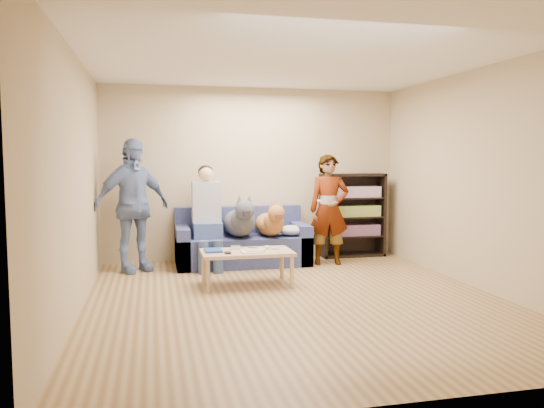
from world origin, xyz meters
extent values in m
plane|color=olive|center=(0.00, 0.00, 0.00)|extent=(5.00, 5.00, 0.00)
plane|color=white|center=(0.00, 0.00, 2.60)|extent=(5.00, 5.00, 0.00)
plane|color=tan|center=(0.00, 2.50, 1.30)|extent=(4.50, 0.00, 4.50)
plane|color=tan|center=(0.00, -2.50, 1.30)|extent=(4.50, 0.00, 4.50)
plane|color=tan|center=(-2.25, 0.00, 1.30)|extent=(0.00, 5.00, 5.00)
plane|color=tan|center=(2.25, 0.00, 1.30)|extent=(0.00, 5.00, 5.00)
ellipsoid|color=#B0B0B5|center=(0.46, 1.90, 0.50)|extent=(0.42, 0.35, 0.14)
imported|color=gray|center=(0.99, 1.81, 0.80)|extent=(0.63, 0.46, 1.59)
imported|color=#7890C1|center=(-1.78, 1.92, 0.91)|extent=(1.14, 0.89, 1.81)
cube|color=white|center=(0.79, 1.61, 0.95)|extent=(0.06, 0.11, 0.03)
cube|color=navy|center=(-0.80, 0.86, 0.43)|extent=(0.20, 0.26, 0.03)
cube|color=white|center=(-0.35, 0.71, 0.43)|extent=(0.26, 0.20, 0.02)
cube|color=#B4AB90|center=(-0.32, 0.73, 0.44)|extent=(0.22, 0.17, 0.01)
cube|color=silver|center=(-0.52, 0.93, 0.45)|extent=(0.11, 0.06, 0.05)
cube|color=silver|center=(-0.12, 0.91, 0.43)|extent=(0.04, 0.13, 0.03)
cube|color=white|center=(-0.04, 0.83, 0.43)|extent=(0.09, 0.06, 0.03)
cylinder|color=silver|center=(-0.20, 0.79, 0.43)|extent=(0.07, 0.07, 0.02)
cylinder|color=silver|center=(-0.20, 0.87, 0.43)|extent=(0.07, 0.07, 0.02)
cylinder|color=orange|center=(-0.42, 0.65, 0.42)|extent=(0.13, 0.06, 0.01)
cylinder|color=black|center=(-0.28, 0.99, 0.42)|extent=(0.13, 0.08, 0.01)
cube|color=black|center=(-0.65, 0.69, 0.43)|extent=(0.07, 0.12, 0.02)
cube|color=#515B93|center=(-0.25, 2.05, 0.21)|extent=(1.90, 0.85, 0.42)
cube|color=#515B93|center=(-0.25, 2.38, 0.62)|extent=(1.90, 0.18, 0.40)
cube|color=#515B93|center=(-1.11, 2.05, 0.29)|extent=(0.18, 0.85, 0.58)
cube|color=#515B93|center=(0.61, 2.05, 0.29)|extent=(0.18, 0.85, 0.58)
cube|color=#46649A|center=(-0.76, 1.97, 0.53)|extent=(0.40, 0.38, 0.22)
cylinder|color=#456798|center=(-0.86, 1.55, 0.21)|extent=(0.14, 0.14, 0.47)
cylinder|color=#3E6289|center=(-0.66, 1.55, 0.21)|extent=(0.14, 0.14, 0.47)
cube|color=#B8B7BD|center=(-0.76, 2.07, 0.92)|extent=(0.40, 0.24, 0.58)
sphere|color=#DAB183|center=(-0.76, 2.07, 1.32)|extent=(0.21, 0.21, 0.21)
ellipsoid|color=black|center=(-0.76, 2.10, 1.35)|extent=(0.22, 0.22, 0.19)
ellipsoid|color=#4B4E55|center=(-0.30, 2.02, 0.61)|extent=(0.44, 0.91, 0.38)
sphere|color=#4F535A|center=(-0.30, 1.69, 0.70)|extent=(0.33, 0.33, 0.33)
sphere|color=#53585E|center=(-0.30, 1.52, 0.85)|extent=(0.27, 0.27, 0.27)
cube|color=black|center=(-0.30, 1.39, 0.81)|extent=(0.08, 0.13, 0.08)
cone|color=#4C5056|center=(-0.37, 1.54, 0.99)|extent=(0.08, 0.08, 0.13)
cone|color=#51535C|center=(-0.24, 1.54, 0.99)|extent=(0.08, 0.08, 0.13)
cylinder|color=#484A51|center=(-0.30, 2.44, 0.57)|extent=(0.05, 0.30, 0.17)
ellipsoid|color=#BF6A3A|center=(0.13, 1.99, 0.58)|extent=(0.38, 0.79, 0.33)
sphere|color=#B97838|center=(0.13, 1.69, 0.66)|extent=(0.28, 0.28, 0.28)
sphere|color=#BA6A38|center=(0.13, 1.53, 0.79)|extent=(0.23, 0.23, 0.23)
cube|color=#512E1C|center=(0.13, 1.41, 0.76)|extent=(0.07, 0.11, 0.07)
cone|color=#A55532|center=(0.07, 1.55, 0.91)|extent=(0.07, 0.07, 0.11)
cone|color=#A77133|center=(0.20, 1.55, 0.91)|extent=(0.07, 0.07, 0.11)
cylinder|color=#BD6539|center=(0.13, 2.38, 0.55)|extent=(0.04, 0.26, 0.15)
cube|color=tan|center=(-0.40, 0.81, 0.40)|extent=(1.10, 0.60, 0.04)
cylinder|color=tan|center=(-0.90, 0.56, 0.19)|extent=(0.05, 0.05, 0.38)
cylinder|color=tan|center=(0.10, 0.56, 0.19)|extent=(0.05, 0.05, 0.38)
cylinder|color=tan|center=(-0.90, 1.06, 0.19)|extent=(0.05, 0.05, 0.38)
cylinder|color=tan|center=(0.10, 1.06, 0.19)|extent=(0.05, 0.05, 0.38)
cube|color=black|center=(1.07, 2.32, 0.65)|extent=(0.04, 0.34, 1.30)
cube|color=black|center=(2.03, 2.32, 0.65)|extent=(0.04, 0.34, 1.30)
cube|color=black|center=(1.55, 2.32, 1.28)|extent=(1.00, 0.34, 0.04)
cube|color=black|center=(1.55, 2.32, 0.02)|extent=(1.00, 0.34, 0.04)
cube|color=black|center=(1.55, 2.48, 0.65)|extent=(1.00, 0.02, 1.30)
cube|color=black|center=(1.55, 2.32, 0.32)|extent=(0.94, 0.32, 0.03)
cube|color=black|center=(1.55, 2.32, 0.62)|extent=(0.94, 0.32, 0.02)
cube|color=black|center=(1.55, 2.32, 0.92)|extent=(0.94, 0.32, 0.02)
cube|color=#B23333|center=(1.55, 2.30, 0.42)|extent=(0.84, 0.24, 0.17)
cube|color=gold|center=(1.55, 2.30, 0.72)|extent=(0.84, 0.24, 0.17)
cube|color=#994C99|center=(1.55, 2.30, 1.02)|extent=(0.84, 0.24, 0.17)
camera|label=1|loc=(-1.51, -5.46, 1.55)|focal=35.00mm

